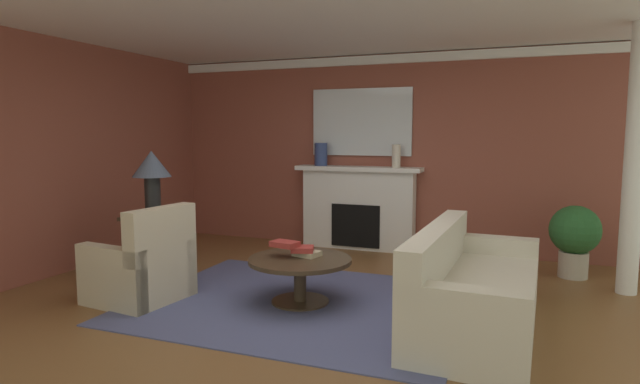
# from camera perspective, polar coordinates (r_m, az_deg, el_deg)

# --- Properties ---
(ground_plane) EXTENTS (8.50, 8.50, 0.00)m
(ground_plane) POSITION_cam_1_polar(r_m,az_deg,el_deg) (4.98, -0.63, -12.91)
(ground_plane) COLOR brown
(wall_fireplace) EXTENTS (7.14, 0.12, 2.74)m
(wall_fireplace) POSITION_cam_1_polar(r_m,az_deg,el_deg) (7.49, 7.65, 4.26)
(wall_fireplace) COLOR brown
(wall_fireplace) RESTS_ON ground_plane
(wall_window) EXTENTS (0.12, 6.32, 2.74)m
(wall_window) POSITION_cam_1_polar(r_m,az_deg,el_deg) (6.89, -26.35, 3.45)
(wall_window) COLOR brown
(wall_window) RESTS_ON ground_plane
(ceiling_panel) EXTENTS (7.14, 6.32, 0.06)m
(ceiling_panel) POSITION_cam_1_polar(r_m,az_deg,el_deg) (5.10, 0.65, 19.13)
(ceiling_panel) COLOR white
(crown_moulding) EXTENTS (7.14, 0.08, 0.12)m
(crown_moulding) POSITION_cam_1_polar(r_m,az_deg,el_deg) (7.48, 7.66, 14.16)
(crown_moulding) COLOR white
(area_rug) EXTENTS (3.10, 2.51, 0.01)m
(area_rug) POSITION_cam_1_polar(r_m,az_deg,el_deg) (5.21, -2.18, -11.96)
(area_rug) COLOR #4C517A
(area_rug) RESTS_ON ground_plane
(fireplace) EXTENTS (1.80, 0.35, 1.18)m
(fireplace) POSITION_cam_1_polar(r_m,az_deg,el_deg) (7.47, 4.18, -1.96)
(fireplace) COLOR white
(fireplace) RESTS_ON ground_plane
(mantel_mirror) EXTENTS (1.45, 0.04, 0.95)m
(mantel_mirror) POSITION_cam_1_polar(r_m,az_deg,el_deg) (7.51, 4.53, 7.60)
(mantel_mirror) COLOR silver
(sofa) EXTENTS (0.99, 2.14, 0.85)m
(sofa) POSITION_cam_1_polar(r_m,az_deg,el_deg) (4.69, 16.24, -10.58)
(sofa) COLOR beige
(sofa) RESTS_ON ground_plane
(armchair_near_window) EXTENTS (0.89, 0.89, 0.95)m
(armchair_near_window) POSITION_cam_1_polar(r_m,az_deg,el_deg) (5.49, -18.88, -8.06)
(armchair_near_window) COLOR #C1B293
(armchair_near_window) RESTS_ON ground_plane
(coffee_table) EXTENTS (1.00, 1.00, 0.45)m
(coffee_table) POSITION_cam_1_polar(r_m,az_deg,el_deg) (5.11, -2.19, -8.46)
(coffee_table) COLOR #3D2D1E
(coffee_table) RESTS_ON ground_plane
(side_table) EXTENTS (0.56, 0.56, 0.70)m
(side_table) POSITION_cam_1_polar(r_m,az_deg,el_deg) (6.41, -17.62, -5.10)
(side_table) COLOR #3D2D1E
(side_table) RESTS_ON ground_plane
(table_lamp) EXTENTS (0.44, 0.44, 0.75)m
(table_lamp) POSITION_cam_1_polar(r_m,az_deg,el_deg) (6.30, -17.87, 2.27)
(table_lamp) COLOR black
(table_lamp) RESTS_ON side_table
(vase_mantel_right) EXTENTS (0.12, 0.12, 0.31)m
(vase_mantel_right) POSITION_cam_1_polar(r_m,az_deg,el_deg) (7.21, 8.32, 3.90)
(vase_mantel_right) COLOR beige
(vase_mantel_right) RESTS_ON fireplace
(vase_mantel_left) EXTENTS (0.19, 0.19, 0.33)m
(vase_mantel_left) POSITION_cam_1_polar(r_m,az_deg,el_deg) (7.53, 0.10, 4.13)
(vase_mantel_left) COLOR navy
(vase_mantel_left) RESTS_ON fireplace
(book_red_cover) EXTENTS (0.28, 0.25, 0.05)m
(book_red_cover) POSITION_cam_1_polar(r_m,az_deg,el_deg) (5.16, -1.43, -6.72)
(book_red_cover) COLOR tan
(book_red_cover) RESTS_ON coffee_table
(book_art_folio) EXTENTS (0.26, 0.25, 0.05)m
(book_art_folio) POSITION_cam_1_polar(r_m,az_deg,el_deg) (5.12, -1.93, -6.23)
(book_art_folio) COLOR maroon
(book_art_folio) RESTS_ON coffee_table
(book_small_novel) EXTENTS (0.29, 0.23, 0.05)m
(book_small_novel) POSITION_cam_1_polar(r_m,az_deg,el_deg) (5.10, -3.87, -5.68)
(book_small_novel) COLOR maroon
(book_small_novel) RESTS_ON coffee_table
(potted_plant) EXTENTS (0.56, 0.56, 0.83)m
(potted_plant) POSITION_cam_1_polar(r_m,az_deg,el_deg) (6.65, 26.03, -4.24)
(potted_plant) COLOR #BCB29E
(potted_plant) RESTS_ON ground_plane
(column_white) EXTENTS (0.20, 0.20, 2.74)m
(column_white) POSITION_cam_1_polar(r_m,az_deg,el_deg) (6.15, 31.10, 2.91)
(column_white) COLOR white
(column_white) RESTS_ON ground_plane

